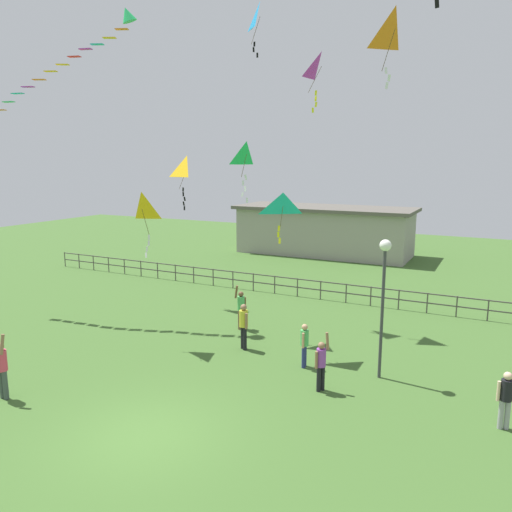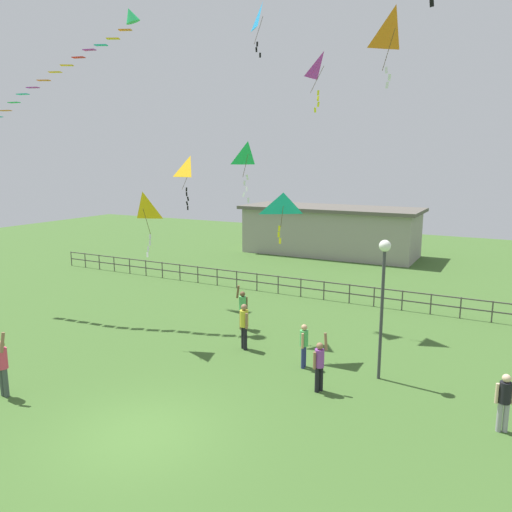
{
  "view_description": "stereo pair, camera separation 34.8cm",
  "coord_description": "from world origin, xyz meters",
  "px_view_note": "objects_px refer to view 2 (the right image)",
  "views": [
    {
      "loc": [
        7.63,
        -8.88,
        6.76
      ],
      "look_at": [
        0.19,
        5.88,
        3.63
      ],
      "focal_mm": 34.77,
      "sensor_mm": 36.0,
      "label": 1
    },
    {
      "loc": [
        7.94,
        -8.71,
        6.76
      ],
      "look_at": [
        0.19,
        5.88,
        3.63
      ],
      "focal_mm": 34.77,
      "sensor_mm": 36.0,
      "label": 2
    }
  ],
  "objects_px": {
    "kite_0": "(323,68)",
    "kite_7": "(283,207)",
    "kite_4": "(263,18)",
    "kite_5": "(248,157)",
    "lamppost": "(383,279)",
    "person_2": "(304,343)",
    "kite_1": "(191,170)",
    "person_3": "(2,364)",
    "person_1": "(243,307)",
    "person_5": "(244,323)",
    "kite_6": "(143,211)",
    "person_0": "(504,399)",
    "streamer_kite": "(113,29)",
    "person_4": "(319,363)",
    "kite_8": "(395,30)"
  },
  "relations": [
    {
      "from": "lamppost",
      "to": "kite_7",
      "type": "distance_m",
      "value": 4.16
    },
    {
      "from": "person_0",
      "to": "person_3",
      "type": "height_order",
      "value": "person_3"
    },
    {
      "from": "kite_4",
      "to": "kite_5",
      "type": "height_order",
      "value": "kite_4"
    },
    {
      "from": "kite_1",
      "to": "streamer_kite",
      "type": "bearing_deg",
      "value": -119.24
    },
    {
      "from": "streamer_kite",
      "to": "person_5",
      "type": "bearing_deg",
      "value": -12.57
    },
    {
      "from": "kite_8",
      "to": "streamer_kite",
      "type": "xyz_separation_m",
      "value": [
        -11.87,
        0.94,
        1.62
      ]
    },
    {
      "from": "lamppost",
      "to": "person_4",
      "type": "bearing_deg",
      "value": -128.05
    },
    {
      "from": "person_4",
      "to": "kite_7",
      "type": "xyz_separation_m",
      "value": [
        -2.25,
        2.18,
        4.35
      ]
    },
    {
      "from": "kite_1",
      "to": "person_1",
      "type": "bearing_deg",
      "value": -31.21
    },
    {
      "from": "kite_4",
      "to": "person_3",
      "type": "bearing_deg",
      "value": -103.69
    },
    {
      "from": "kite_5",
      "to": "kite_8",
      "type": "height_order",
      "value": "kite_8"
    },
    {
      "from": "person_5",
      "to": "kite_1",
      "type": "bearing_deg",
      "value": 140.2
    },
    {
      "from": "person_2",
      "to": "kite_6",
      "type": "distance_m",
      "value": 7.29
    },
    {
      "from": "kite_5",
      "to": "streamer_kite",
      "type": "xyz_separation_m",
      "value": [
        -6.37,
        -0.02,
        5.26
      ]
    },
    {
      "from": "person_0",
      "to": "person_4",
      "type": "distance_m",
      "value": 4.93
    },
    {
      "from": "kite_0",
      "to": "kite_4",
      "type": "height_order",
      "value": "kite_4"
    },
    {
      "from": "person_2",
      "to": "kite_4",
      "type": "xyz_separation_m",
      "value": [
        -4.23,
        5.16,
        11.82
      ]
    },
    {
      "from": "kite_0",
      "to": "kite_1",
      "type": "height_order",
      "value": "kite_0"
    },
    {
      "from": "kite_7",
      "to": "streamer_kite",
      "type": "bearing_deg",
      "value": 171.08
    },
    {
      "from": "kite_1",
      "to": "kite_4",
      "type": "xyz_separation_m",
      "value": [
        3.77,
        0.13,
        6.27
      ]
    },
    {
      "from": "kite_4",
      "to": "streamer_kite",
      "type": "bearing_deg",
      "value": -150.4
    },
    {
      "from": "person_2",
      "to": "kite_8",
      "type": "relative_size",
      "value": 0.68
    },
    {
      "from": "person_0",
      "to": "streamer_kite",
      "type": "bearing_deg",
      "value": 167.59
    },
    {
      "from": "lamppost",
      "to": "person_2",
      "type": "bearing_deg",
      "value": -172.72
    },
    {
      "from": "person_1",
      "to": "kite_5",
      "type": "relative_size",
      "value": 0.82
    },
    {
      "from": "person_5",
      "to": "kite_4",
      "type": "xyz_separation_m",
      "value": [
        -1.66,
        4.65,
        11.7
      ]
    },
    {
      "from": "lamppost",
      "to": "kite_5",
      "type": "bearing_deg",
      "value": 162.57
    },
    {
      "from": "kite_0",
      "to": "kite_7",
      "type": "xyz_separation_m",
      "value": [
        0.18,
        -4.0,
        -5.13
      ]
    },
    {
      "from": "person_1",
      "to": "kite_8",
      "type": "height_order",
      "value": "kite_8"
    },
    {
      "from": "person_0",
      "to": "kite_4",
      "type": "relative_size",
      "value": 0.7
    },
    {
      "from": "kite_0",
      "to": "person_1",
      "type": "bearing_deg",
      "value": -135.94
    },
    {
      "from": "person_1",
      "to": "person_4",
      "type": "height_order",
      "value": "person_1"
    },
    {
      "from": "person_1",
      "to": "kite_1",
      "type": "relative_size",
      "value": 0.75
    },
    {
      "from": "kite_6",
      "to": "streamer_kite",
      "type": "relative_size",
      "value": 0.31
    },
    {
      "from": "person_4",
      "to": "kite_8",
      "type": "distance_m",
      "value": 10.09
    },
    {
      "from": "kite_1",
      "to": "person_3",
      "type": "bearing_deg",
      "value": -84.64
    },
    {
      "from": "person_3",
      "to": "person_4",
      "type": "distance_m",
      "value": 9.27
    },
    {
      "from": "kite_1",
      "to": "kite_7",
      "type": "relative_size",
      "value": 1.44
    },
    {
      "from": "person_1",
      "to": "person_2",
      "type": "height_order",
      "value": "person_1"
    },
    {
      "from": "streamer_kite",
      "to": "kite_5",
      "type": "bearing_deg",
      "value": 0.14
    },
    {
      "from": "person_0",
      "to": "person_3",
      "type": "distance_m",
      "value": 13.79
    },
    {
      "from": "person_2",
      "to": "kite_1",
      "type": "height_order",
      "value": "kite_1"
    },
    {
      "from": "person_2",
      "to": "kite_7",
      "type": "xyz_separation_m",
      "value": [
        -1.16,
        0.76,
        4.4
      ]
    },
    {
      "from": "person_4",
      "to": "kite_8",
      "type": "height_order",
      "value": "kite_8"
    },
    {
      "from": "person_0",
      "to": "kite_7",
      "type": "height_order",
      "value": "kite_7"
    },
    {
      "from": "kite_8",
      "to": "kite_5",
      "type": "bearing_deg",
      "value": 170.11
    },
    {
      "from": "person_1",
      "to": "streamer_kite",
      "type": "height_order",
      "value": "streamer_kite"
    },
    {
      "from": "person_5",
      "to": "kite_6",
      "type": "distance_m",
      "value": 5.43
    },
    {
      "from": "kite_4",
      "to": "kite_6",
      "type": "bearing_deg",
      "value": -105.6
    },
    {
      "from": "kite_0",
      "to": "kite_7",
      "type": "distance_m",
      "value": 6.51
    }
  ]
}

